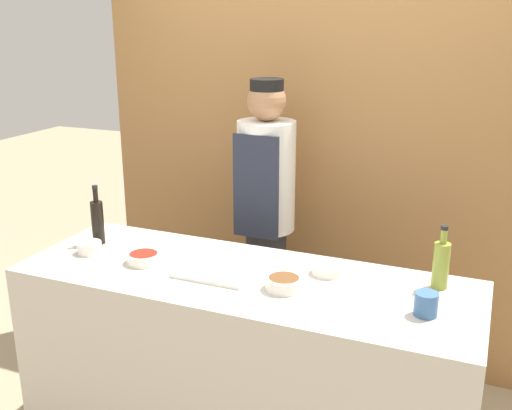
% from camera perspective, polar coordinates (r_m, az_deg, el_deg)
% --- Properties ---
extents(cabinet_wall, '(2.73, 0.18, 2.40)m').
position_cam_1_polar(cabinet_wall, '(3.58, 6.40, 4.06)').
color(cabinet_wall, olive).
rests_on(cabinet_wall, ground_plane).
extents(counter, '(2.01, 0.70, 0.96)m').
position_cam_1_polar(counter, '(2.84, -1.12, -15.57)').
color(counter, beige).
rests_on(counter, ground_plane).
extents(sauce_bowl_brown, '(0.15, 0.15, 0.05)m').
position_cam_1_polar(sauce_bowl_brown, '(2.47, 2.67, -7.39)').
color(sauce_bowl_brown, white).
rests_on(sauce_bowl_brown, counter).
extents(sauce_bowl_red, '(0.16, 0.16, 0.05)m').
position_cam_1_polar(sauce_bowl_red, '(2.78, -10.66, -4.94)').
color(sauce_bowl_red, white).
rests_on(sauce_bowl_red, counter).
extents(sauce_bowl_orange, '(0.14, 0.14, 0.04)m').
position_cam_1_polar(sauce_bowl_orange, '(2.63, 6.83, -6.04)').
color(sauce_bowl_orange, white).
rests_on(sauce_bowl_orange, counter).
extents(sauce_bowl_purple, '(0.11, 0.11, 0.05)m').
position_cam_1_polar(sauce_bowl_purple, '(2.94, -15.58, -3.87)').
color(sauce_bowl_purple, white).
rests_on(sauce_bowl_purple, counter).
extents(cutting_board, '(0.33, 0.25, 0.02)m').
position_cam_1_polar(cutting_board, '(2.64, -3.78, -6.24)').
color(cutting_board, white).
rests_on(cutting_board, counter).
extents(bottle_oil, '(0.07, 0.07, 0.27)m').
position_cam_1_polar(bottle_oil, '(2.57, 17.21, -5.37)').
color(bottle_oil, olive).
rests_on(bottle_oil, counter).
extents(bottle_soy, '(0.06, 0.06, 0.30)m').
position_cam_1_polar(bottle_soy, '(3.03, -14.85, -1.48)').
color(bottle_soy, black).
rests_on(bottle_soy, counter).
extents(cup_blue, '(0.09, 0.09, 0.09)m').
position_cam_1_polar(cup_blue, '(2.35, 15.89, -9.06)').
color(cup_blue, '#386093').
rests_on(cup_blue, counter).
extents(chef_center, '(0.32, 0.32, 1.72)m').
position_cam_1_polar(chef_center, '(3.33, 0.95, -1.37)').
color(chef_center, '#28282D').
rests_on(chef_center, ground_plane).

